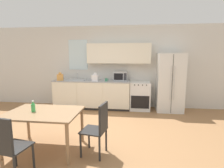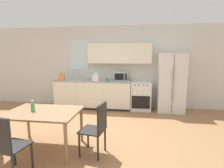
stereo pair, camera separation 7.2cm
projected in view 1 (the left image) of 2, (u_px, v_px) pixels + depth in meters
name	position (u px, v px, depth m)	size (l,w,h in m)	color
ground_plane	(91.00, 135.00, 3.81)	(12.00, 12.00, 0.00)	#9E7047
wall_back	(109.00, 64.00, 5.89)	(12.00, 0.38, 2.70)	silver
kitchen_counter	(92.00, 94.00, 5.78)	(2.50, 0.68, 0.93)	#333333
oven_range	(140.00, 96.00, 5.63)	(0.63, 0.62, 0.90)	white
refrigerator	(170.00, 83.00, 5.41)	(0.79, 0.71, 1.80)	silver
kitchen_sink	(76.00, 80.00, 5.78)	(0.66, 0.43, 0.22)	#B7BABC
microwave	(121.00, 76.00, 5.68)	(0.44, 0.38, 0.28)	#B7BABC
coffee_mug	(106.00, 80.00, 5.48)	(0.11, 0.08, 0.10)	#3F8C66
grocery_bag_0	(95.00, 77.00, 5.50)	(0.20, 0.17, 0.27)	white
grocery_bag_1	(60.00, 77.00, 5.64)	(0.23, 0.21, 0.27)	#DB994C
dining_table	(44.00, 116.00, 3.14)	(1.28, 0.91, 0.73)	#997551
dining_chair_near	(7.00, 144.00, 2.36)	(0.46, 0.46, 0.93)	#282828
dining_chair_side	(99.00, 126.00, 2.98)	(0.46, 0.46, 0.93)	#282828
drink_bottle	(33.00, 107.00, 3.11)	(0.07, 0.07, 0.20)	#3FB259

